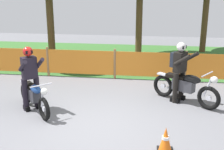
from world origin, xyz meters
TOP-DOWN VIEW (x-y plane):
  - ground at (0.00, 0.00)m, footprint 24.00×24.00m
  - grass_verge at (0.00, 6.37)m, footprint 24.00×5.81m
  - barrier_fence at (0.00, 3.47)m, footprint 9.63×0.08m
  - motorcycle_lead at (-1.73, 0.44)m, footprint 1.33×1.46m
  - motorcycle_trailing at (2.20, 1.54)m, footprint 1.75×1.28m
  - rider_lead at (-1.87, 0.59)m, footprint 0.75×0.77m
  - rider_trailing at (2.02, 1.67)m, footprint 0.79×0.72m
  - traffic_cone at (1.57, -1.11)m, footprint 0.32×0.32m

SIDE VIEW (x-z plane):
  - ground at x=0.00m, z-range -0.02..0.00m
  - grass_verge at x=0.00m, z-range 0.00..0.01m
  - traffic_cone at x=1.57m, z-range -0.01..0.52m
  - motorcycle_lead at x=-1.73m, z-range -0.01..0.88m
  - motorcycle_trailing at x=2.20m, z-range -0.01..0.96m
  - barrier_fence at x=0.00m, z-range 0.02..1.07m
  - rider_lead at x=-1.87m, z-range 0.11..1.80m
  - rider_trailing at x=2.02m, z-range 0.11..1.80m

